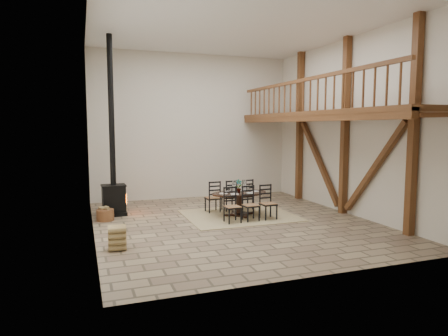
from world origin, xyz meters
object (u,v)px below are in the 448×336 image
object	(u,v)px
wood_stove	(113,176)
log_stack	(117,238)
dining_table	(239,203)
log_basket	(105,214)

from	to	relation	value
wood_stove	log_stack	size ratio (longest dim) A/B	10.22
log_stack	dining_table	bearing A→B (deg)	30.21
wood_stove	log_basket	world-z (taller)	wood_stove
dining_table	log_basket	xyz separation A→B (m)	(-3.59, 0.68, -0.20)
dining_table	wood_stove	bearing A→B (deg)	156.03
wood_stove	log_basket	bearing A→B (deg)	-117.59
log_basket	wood_stove	bearing A→B (deg)	64.38
wood_stove	log_basket	distance (m)	1.15
log_stack	log_basket	bearing A→B (deg)	91.75
dining_table	log_basket	bearing A→B (deg)	166.00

